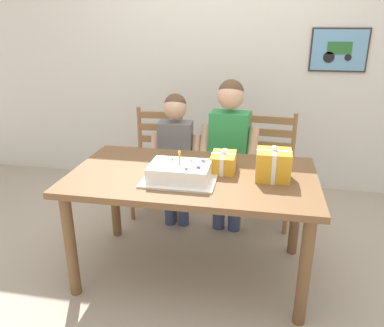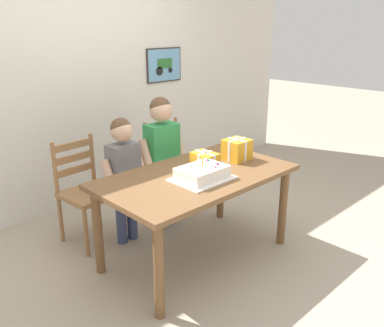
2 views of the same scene
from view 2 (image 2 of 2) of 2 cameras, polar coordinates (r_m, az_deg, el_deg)
name	(u,v)px [view 2 (image 2 of 2)]	position (r m, az deg, el deg)	size (l,w,h in m)	color
ground_plane	(196,256)	(3.51, 0.59, -12.82)	(20.00, 20.00, 0.00)	tan
back_wall	(82,81)	(4.36, -15.20, 11.14)	(6.40, 0.11, 2.60)	silver
dining_table	(196,185)	(3.21, 0.63, -3.03)	(1.55, 0.88, 0.74)	brown
birthday_cake	(202,174)	(3.05, 1.43, -1.42)	(0.44, 0.34, 0.19)	white
gift_box_red_large	(237,150)	(3.51, 6.30, 1.93)	(0.21, 0.19, 0.21)	gold
gift_box_beside_cake	(205,159)	(3.34, 1.83, 0.59)	(0.16, 0.22, 0.15)	gold
chair_left	(86,191)	(3.67, -14.58, -3.73)	(0.45, 0.45, 0.92)	#996B42
chair_right	(170,166)	(4.19, -3.14, -0.28)	(0.46, 0.46, 0.92)	#996B42
child_older	(162,150)	(3.72, -4.22, 1.85)	(0.46, 0.27, 1.24)	#38426B
child_younger	(124,169)	(3.50, -9.51, -0.74)	(0.41, 0.24, 1.12)	#38426B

